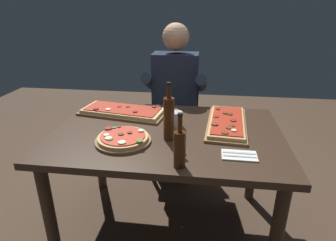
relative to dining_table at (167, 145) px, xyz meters
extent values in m
plane|color=#4C3828|center=(0.00, 0.00, -0.64)|extent=(6.40, 6.40, 0.00)
cube|color=#3D2B1E|center=(0.00, 0.00, 0.08)|extent=(1.40, 0.96, 0.04)
cylinder|color=#3D2B1E|center=(-0.62, -0.40, -0.29)|extent=(0.07, 0.07, 0.70)
cylinder|color=#3D2B1E|center=(0.62, -0.40, -0.29)|extent=(0.07, 0.07, 0.70)
cylinder|color=#3D2B1E|center=(-0.62, 0.40, -0.29)|extent=(0.07, 0.07, 0.70)
cylinder|color=#3D2B1E|center=(0.62, 0.40, -0.29)|extent=(0.07, 0.07, 0.70)
cube|color=brown|center=(-0.35, 0.25, 0.10)|extent=(0.64, 0.36, 0.02)
cube|color=#E5C184|center=(-0.35, 0.25, 0.12)|extent=(0.60, 0.32, 0.02)
cube|color=#B72D19|center=(-0.35, 0.25, 0.13)|extent=(0.55, 0.29, 0.01)
cylinder|color=maroon|center=(-0.38, 0.28, 0.14)|extent=(0.03, 0.03, 0.00)
cylinder|color=brown|center=(-0.32, 0.29, 0.14)|extent=(0.03, 0.03, 0.00)
cylinder|color=maroon|center=(-0.25, 0.19, 0.14)|extent=(0.03, 0.03, 0.01)
cylinder|color=beige|center=(-0.44, 0.21, 0.14)|extent=(0.04, 0.04, 0.01)
cylinder|color=brown|center=(-0.13, 0.30, 0.14)|extent=(0.03, 0.03, 0.01)
cylinder|color=maroon|center=(-0.53, 0.21, 0.14)|extent=(0.04, 0.04, 0.01)
cube|color=olive|center=(0.37, 0.14, 0.10)|extent=(0.29, 0.59, 0.02)
cube|color=tan|center=(0.37, 0.14, 0.12)|extent=(0.25, 0.54, 0.02)
cube|color=#B72D19|center=(0.37, 0.14, 0.13)|extent=(0.23, 0.50, 0.01)
cylinder|color=maroon|center=(0.41, 0.12, 0.14)|extent=(0.04, 0.04, 0.01)
cylinder|color=brown|center=(0.39, 0.03, 0.14)|extent=(0.03, 0.03, 0.01)
cylinder|color=brown|center=(0.35, -0.07, 0.14)|extent=(0.04, 0.04, 0.01)
cylinder|color=#4C7F2D|center=(0.32, 0.36, 0.14)|extent=(0.03, 0.03, 0.00)
cylinder|color=brown|center=(0.37, 0.24, 0.14)|extent=(0.04, 0.04, 0.01)
cylinder|color=maroon|center=(0.30, 0.18, 0.14)|extent=(0.04, 0.04, 0.01)
cylinder|color=brown|center=(0.37, 0.00, 0.14)|extent=(0.04, 0.04, 0.01)
cylinder|color=brown|center=(0.39, 0.24, 0.14)|extent=(0.04, 0.04, 0.01)
cylinder|color=beige|center=(0.40, -0.04, 0.14)|extent=(0.03, 0.03, 0.01)
cylinder|color=brown|center=(0.29, 0.04, 0.14)|extent=(0.04, 0.04, 0.01)
cylinder|color=maroon|center=(0.32, 0.31, 0.14)|extent=(0.03, 0.03, 0.01)
cylinder|color=brown|center=(0.39, 0.22, 0.14)|extent=(0.03, 0.03, 0.01)
cylinder|color=olive|center=(-0.23, -0.18, 0.10)|extent=(0.32, 0.32, 0.02)
cylinder|color=#DBB270|center=(-0.23, -0.18, 0.12)|extent=(0.29, 0.29, 0.02)
cylinder|color=red|center=(-0.23, -0.18, 0.13)|extent=(0.25, 0.25, 0.01)
cylinder|color=#4C7F2D|center=(-0.29, -0.24, 0.14)|extent=(0.04, 0.04, 0.00)
cylinder|color=brown|center=(-0.20, -0.15, 0.14)|extent=(0.03, 0.03, 0.01)
cylinder|color=beige|center=(-0.29, -0.23, 0.14)|extent=(0.04, 0.04, 0.01)
cylinder|color=brown|center=(-0.28, -0.07, 0.14)|extent=(0.02, 0.02, 0.00)
cylinder|color=beige|center=(-0.29, -0.23, 0.14)|extent=(0.04, 0.04, 0.01)
cylinder|color=#4C7F2D|center=(-0.31, -0.09, 0.14)|extent=(0.02, 0.02, 0.01)
cylinder|color=beige|center=(-0.32, -0.20, 0.14)|extent=(0.03, 0.03, 0.01)
cylinder|color=beige|center=(-0.21, -0.27, 0.14)|extent=(0.04, 0.04, 0.01)
cylinder|color=beige|center=(-0.14, -0.11, 0.14)|extent=(0.04, 0.04, 0.01)
cylinder|color=#4C7F2D|center=(-0.12, -0.24, 0.14)|extent=(0.04, 0.04, 0.01)
cylinder|color=brown|center=(-0.24, -0.17, 0.14)|extent=(0.03, 0.03, 0.01)
cylinder|color=maroon|center=(-0.34, -0.11, 0.14)|extent=(0.04, 0.04, 0.01)
cylinder|color=#47230F|center=(0.11, -0.40, 0.19)|extent=(0.06, 0.06, 0.18)
cylinder|color=#47230F|center=(0.11, -0.40, 0.32)|extent=(0.02, 0.02, 0.08)
cylinder|color=black|center=(0.11, -0.40, 0.36)|extent=(0.02, 0.02, 0.01)
cylinder|color=#47230F|center=(0.03, -0.11, 0.22)|extent=(0.06, 0.06, 0.25)
cylinder|color=#47230F|center=(0.03, -0.11, 0.38)|extent=(0.02, 0.02, 0.08)
cylinder|color=black|center=(0.03, -0.11, 0.43)|extent=(0.03, 0.03, 0.01)
cylinder|color=silver|center=(0.05, 0.08, 0.14)|extent=(0.08, 0.08, 0.10)
cylinder|color=silver|center=(0.05, 0.08, 0.11)|extent=(0.07, 0.07, 0.04)
cube|color=white|center=(0.41, -0.26, 0.10)|extent=(0.18, 0.11, 0.01)
cube|color=silver|center=(0.41, -0.28, 0.10)|extent=(0.17, 0.01, 0.00)
cube|color=silver|center=(0.41, -0.24, 0.10)|extent=(0.17, 0.02, 0.00)
cube|color=black|center=(-0.03, 0.78, -0.21)|extent=(0.44, 0.44, 0.04)
cube|color=black|center=(-0.03, 0.98, 0.02)|extent=(0.40, 0.04, 0.42)
cylinder|color=black|center=(-0.22, 0.59, -0.44)|extent=(0.04, 0.04, 0.41)
cylinder|color=black|center=(0.16, 0.59, -0.44)|extent=(0.04, 0.04, 0.41)
cylinder|color=black|center=(-0.22, 0.97, -0.44)|extent=(0.04, 0.04, 0.41)
cylinder|color=black|center=(0.16, 0.97, -0.44)|extent=(0.04, 0.04, 0.41)
cylinder|color=#23232D|center=(-0.13, 0.60, -0.42)|extent=(0.11, 0.11, 0.45)
cylinder|color=#23232D|center=(0.07, 0.60, -0.42)|extent=(0.11, 0.11, 0.45)
cube|color=#23232D|center=(-0.03, 0.68, -0.13)|extent=(0.34, 0.40, 0.12)
cube|color=#1E283D|center=(-0.03, 0.78, 0.19)|extent=(0.38, 0.22, 0.52)
sphere|color=tan|center=(-0.03, 0.78, 0.58)|extent=(0.22, 0.22, 0.22)
cylinder|color=#1E283D|center=(-0.25, 0.73, 0.21)|extent=(0.09, 0.31, 0.21)
cylinder|color=#1E283D|center=(0.19, 0.73, 0.21)|extent=(0.09, 0.31, 0.21)
camera|label=1|loc=(0.22, -1.58, 0.83)|focal=30.40mm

